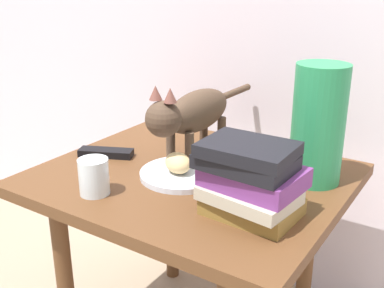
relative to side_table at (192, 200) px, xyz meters
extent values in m
cube|color=brown|center=(0.00, 0.00, 0.06)|extent=(0.75, 0.64, 0.03)
cylinder|color=brown|center=(-0.24, -0.24, -0.21)|extent=(0.04, 0.04, 0.51)
cylinder|color=brown|center=(-0.24, 0.24, -0.21)|extent=(0.04, 0.04, 0.51)
cylinder|color=brown|center=(0.24, 0.24, -0.21)|extent=(0.04, 0.04, 0.51)
cylinder|color=silver|center=(-0.01, -0.03, 0.08)|extent=(0.21, 0.21, 0.01)
ellipsoid|color=#E0BC7A|center=(-0.02, -0.04, 0.11)|extent=(0.10, 0.09, 0.05)
cylinder|color=#4C3828|center=(-0.02, 0.02, 0.12)|extent=(0.02, 0.02, 0.10)
cylinder|color=#4C3828|center=(-0.08, 0.02, 0.12)|extent=(0.02, 0.02, 0.10)
cylinder|color=#4C3828|center=(-0.02, 0.18, 0.12)|extent=(0.02, 0.02, 0.10)
cylinder|color=#4C3828|center=(-0.08, 0.18, 0.12)|extent=(0.02, 0.02, 0.10)
ellipsoid|color=#4C3828|center=(-0.05, 0.11, 0.21)|extent=(0.10, 0.26, 0.11)
sphere|color=#4C3828|center=(-0.05, -0.05, 0.22)|extent=(0.09, 0.09, 0.09)
cone|color=brown|center=(-0.03, -0.05, 0.28)|extent=(0.03, 0.03, 0.03)
cone|color=brown|center=(-0.07, -0.05, 0.28)|extent=(0.03, 0.03, 0.03)
cylinder|color=#4C3828|center=(-0.05, 0.31, 0.22)|extent=(0.02, 0.16, 0.02)
cube|color=olive|center=(0.22, -0.11, 0.09)|extent=(0.19, 0.15, 0.04)
cube|color=#BCB299|center=(0.22, -0.12, 0.12)|extent=(0.20, 0.15, 0.03)
cube|color=#72337A|center=(0.22, -0.10, 0.16)|extent=(0.21, 0.16, 0.04)
cube|color=black|center=(0.21, -0.12, 0.19)|extent=(0.19, 0.14, 0.03)
cube|color=black|center=(0.21, -0.12, 0.22)|extent=(0.18, 0.14, 0.03)
cylinder|color=#288C51|center=(0.27, 0.13, 0.22)|extent=(0.12, 0.12, 0.29)
cylinder|color=silver|center=(-0.13, -0.22, 0.12)|extent=(0.07, 0.07, 0.08)
cylinder|color=silver|center=(-0.13, -0.22, 0.10)|extent=(0.06, 0.06, 0.04)
cube|color=black|center=(-0.27, -0.03, 0.08)|extent=(0.15, 0.10, 0.02)
camera|label=1|loc=(0.60, -0.91, 0.56)|focal=43.81mm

